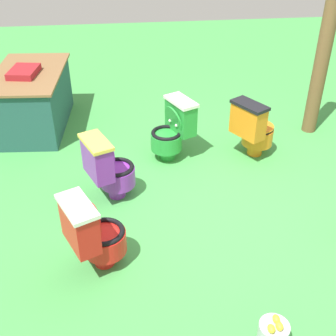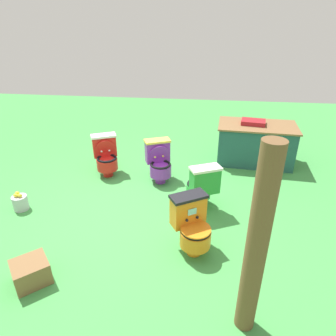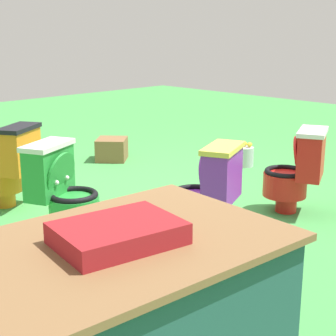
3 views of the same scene
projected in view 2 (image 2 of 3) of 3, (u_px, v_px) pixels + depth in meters
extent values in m
plane|color=#429947|center=(131.00, 213.00, 4.43)|extent=(14.00, 14.00, 0.00)
cylinder|color=green|center=(198.00, 200.00, 4.61)|extent=(0.24, 0.24, 0.14)
cylinder|color=green|center=(198.00, 190.00, 4.55)|extent=(0.49, 0.49, 0.20)
torus|color=black|center=(199.00, 184.00, 4.50)|extent=(0.47, 0.47, 0.04)
cylinder|color=white|center=(199.00, 187.00, 4.52)|extent=(0.32, 0.32, 0.01)
cube|color=green|center=(205.00, 181.00, 4.26)|extent=(0.45, 0.35, 0.37)
cube|color=white|center=(206.00, 168.00, 4.17)|extent=(0.48, 0.38, 0.04)
cube|color=#8CE0E5|center=(202.00, 175.00, 4.32)|extent=(0.10, 0.05, 0.08)
cylinder|color=green|center=(202.00, 179.00, 4.35)|extent=(0.36, 0.23, 0.35)
sphere|color=white|center=(197.00, 182.00, 4.35)|extent=(0.04, 0.04, 0.04)
sphere|color=white|center=(206.00, 180.00, 4.39)|extent=(0.04, 0.04, 0.04)
cylinder|color=orange|center=(194.00, 248.00, 3.66)|extent=(0.25, 0.25, 0.14)
cylinder|color=orange|center=(195.00, 238.00, 3.56)|extent=(0.51, 0.51, 0.20)
torus|color=black|center=(196.00, 230.00, 3.51)|extent=(0.49, 0.49, 0.04)
cylinder|color=black|center=(195.00, 234.00, 3.54)|extent=(0.33, 0.33, 0.01)
cube|color=orange|center=(188.00, 211.00, 3.61)|extent=(0.45, 0.38, 0.37)
cube|color=black|center=(189.00, 196.00, 3.52)|extent=(0.48, 0.41, 0.04)
cube|color=#8CE0E5|center=(192.00, 212.00, 3.50)|extent=(0.10, 0.06, 0.08)
cylinder|color=orange|center=(196.00, 229.00, 3.50)|extent=(0.49, 0.49, 0.02)
sphere|color=black|center=(197.00, 217.00, 3.57)|extent=(0.04, 0.04, 0.04)
sphere|color=black|center=(187.00, 220.00, 3.52)|extent=(0.04, 0.04, 0.04)
cylinder|color=purple|center=(160.00, 178.00, 5.23)|extent=(0.24, 0.24, 0.14)
cylinder|color=purple|center=(161.00, 170.00, 5.14)|extent=(0.49, 0.49, 0.20)
torus|color=black|center=(161.00, 164.00, 5.09)|extent=(0.46, 0.46, 0.04)
cylinder|color=#EACC4C|center=(161.00, 167.00, 5.11)|extent=(0.32, 0.32, 0.01)
cube|color=purple|center=(157.00, 152.00, 5.19)|extent=(0.45, 0.34, 0.37)
cube|color=#EACC4C|center=(157.00, 141.00, 5.10)|extent=(0.48, 0.37, 0.04)
cube|color=#8CE0E5|center=(159.00, 151.00, 5.08)|extent=(0.10, 0.05, 0.08)
cylinder|color=purple|center=(159.00, 155.00, 5.11)|extent=(0.36, 0.22, 0.35)
sphere|color=#EACC4C|center=(163.00, 156.00, 5.14)|extent=(0.04, 0.04, 0.04)
sphere|color=#EACC4C|center=(155.00, 157.00, 5.11)|extent=(0.04, 0.04, 0.04)
cylinder|color=red|center=(108.00, 172.00, 5.46)|extent=(0.24, 0.24, 0.14)
cylinder|color=red|center=(107.00, 164.00, 5.36)|extent=(0.49, 0.49, 0.20)
torus|color=black|center=(107.00, 158.00, 5.31)|extent=(0.47, 0.47, 0.04)
cylinder|color=white|center=(107.00, 161.00, 5.34)|extent=(0.32, 0.32, 0.01)
cube|color=red|center=(104.00, 146.00, 5.41)|extent=(0.45, 0.35, 0.37)
cube|color=white|center=(103.00, 136.00, 5.32)|extent=(0.48, 0.38, 0.04)
cube|color=#8CE0E5|center=(105.00, 146.00, 5.31)|extent=(0.10, 0.05, 0.08)
cylinder|color=red|center=(105.00, 149.00, 5.34)|extent=(0.36, 0.23, 0.35)
sphere|color=white|center=(109.00, 150.00, 5.37)|extent=(0.04, 0.04, 0.04)
sphere|color=white|center=(101.00, 151.00, 5.33)|extent=(0.04, 0.04, 0.04)
cube|color=#23514C|center=(255.00, 144.00, 5.85)|extent=(1.46, 0.90, 0.74)
cube|color=brown|center=(258.00, 125.00, 5.68)|extent=(1.52, 0.97, 0.03)
cube|color=maroon|center=(253.00, 122.00, 5.69)|extent=(0.49, 0.39, 0.08)
cylinder|color=brown|center=(257.00, 247.00, 2.42)|extent=(0.18, 0.18, 1.85)
cube|color=brown|center=(31.00, 272.00, 3.23)|extent=(0.50, 0.50, 0.26)
cylinder|color=#B7B7BF|center=(20.00, 203.00, 4.48)|extent=(0.22, 0.22, 0.22)
ellipsoid|color=yellow|center=(16.00, 195.00, 4.40)|extent=(0.07, 0.05, 0.05)
ellipsoid|color=yellow|center=(20.00, 196.00, 4.39)|extent=(0.07, 0.05, 0.05)
ellipsoid|color=yellow|center=(17.00, 193.00, 4.46)|extent=(0.07, 0.05, 0.05)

